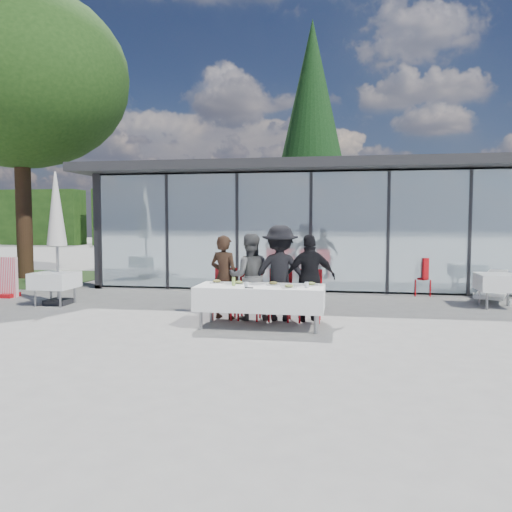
{
  "coord_description": "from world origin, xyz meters",
  "views": [
    {
      "loc": [
        1.8,
        -8.93,
        1.89
      ],
      "look_at": [
        0.07,
        1.2,
        1.17
      ],
      "focal_mm": 35.0,
      "sensor_mm": 36.0,
      "label": 1
    }
  ],
  "objects_px": {
    "dining_table": "(260,297)",
    "diner_chair_c": "(280,292)",
    "diner_b": "(250,277)",
    "diner_chair_b": "(250,291)",
    "juice_bottle": "(234,281)",
    "spare_table_left": "(55,281)",
    "conifer_tree": "(312,126)",
    "deciduous_tree": "(20,79)",
    "diner_a": "(224,277)",
    "plate_d": "(311,284)",
    "plate_b": "(239,283)",
    "diner_c": "(280,273)",
    "diner_chair_d": "(310,293)",
    "plate_c": "(273,284)",
    "spare_table_right": "(498,282)",
    "lounger": "(492,290)",
    "spare_chair_b": "(425,275)",
    "plate_a": "(217,282)",
    "folded_eyeglasses": "(249,288)",
    "market_umbrella": "(56,218)",
    "plate_extra": "(289,287)",
    "diner_chair_a": "(225,291)",
    "diner_d": "(310,278)"
  },
  "relations": [
    {
      "from": "diner_chair_b",
      "to": "deciduous_tree",
      "type": "xyz_separation_m",
      "value": [
        -8.58,
        5.5,
        5.94
      ]
    },
    {
      "from": "juice_bottle",
      "to": "diner_chair_b",
      "type": "bearing_deg",
      "value": 80.44
    },
    {
      "from": "plate_b",
      "to": "spare_table_right",
      "type": "height_order",
      "value": "plate_b"
    },
    {
      "from": "lounger",
      "to": "conifer_tree",
      "type": "bearing_deg",
      "value": 117.12
    },
    {
      "from": "diner_b",
      "to": "juice_bottle",
      "type": "height_order",
      "value": "diner_b"
    },
    {
      "from": "diner_b",
      "to": "plate_b",
      "type": "distance_m",
      "value": 0.61
    },
    {
      "from": "diner_b",
      "to": "juice_bottle",
      "type": "bearing_deg",
      "value": 67.42
    },
    {
      "from": "plate_c",
      "to": "spare_table_left",
      "type": "xyz_separation_m",
      "value": [
        -5.17,
        1.45,
        -0.22
      ]
    },
    {
      "from": "market_umbrella",
      "to": "plate_extra",
      "type": "bearing_deg",
      "value": -19.16
    },
    {
      "from": "diner_c",
      "to": "market_umbrella",
      "type": "relative_size",
      "value": 0.6
    },
    {
      "from": "diner_chair_b",
      "to": "plate_b",
      "type": "xyz_separation_m",
      "value": [
        -0.08,
        -0.66,
        0.24
      ]
    },
    {
      "from": "plate_b",
      "to": "deciduous_tree",
      "type": "xyz_separation_m",
      "value": [
        -8.49,
        6.16,
        5.71
      ]
    },
    {
      "from": "juice_bottle",
      "to": "spare_table_left",
      "type": "xyz_separation_m",
      "value": [
        -4.49,
        1.67,
        -0.27
      ]
    },
    {
      "from": "plate_b",
      "to": "deciduous_tree",
      "type": "distance_m",
      "value": 11.94
    },
    {
      "from": "diner_chair_b",
      "to": "conifer_tree",
      "type": "xyz_separation_m",
      "value": [
        0.42,
        12.5,
        5.45
      ]
    },
    {
      "from": "diner_c",
      "to": "deciduous_tree",
      "type": "bearing_deg",
      "value": -34.56
    },
    {
      "from": "deciduous_tree",
      "to": "spare_table_left",
      "type": "bearing_deg",
      "value": -49.85
    },
    {
      "from": "diner_a",
      "to": "conifer_tree",
      "type": "height_order",
      "value": "conifer_tree"
    },
    {
      "from": "spare_table_right",
      "to": "diner_chair_c",
      "type": "bearing_deg",
      "value": -154.86
    },
    {
      "from": "conifer_tree",
      "to": "dining_table",
      "type": "bearing_deg",
      "value": -90.43
    },
    {
      "from": "dining_table",
      "to": "juice_bottle",
      "type": "distance_m",
      "value": 0.56
    },
    {
      "from": "spare_table_right",
      "to": "diner_d",
      "type": "bearing_deg",
      "value": -151.15
    },
    {
      "from": "diner_chair_b",
      "to": "plate_d",
      "type": "distance_m",
      "value": 1.38
    },
    {
      "from": "diner_b",
      "to": "plate_a",
      "type": "distance_m",
      "value": 0.72
    },
    {
      "from": "juice_bottle",
      "to": "plate_a",
      "type": "bearing_deg",
      "value": 141.8
    },
    {
      "from": "dining_table",
      "to": "lounger",
      "type": "bearing_deg",
      "value": 37.61
    },
    {
      "from": "diner_chair_b",
      "to": "market_umbrella",
      "type": "bearing_deg",
      "value": 168.89
    },
    {
      "from": "diner_chair_b",
      "to": "plate_extra",
      "type": "height_order",
      "value": "diner_chair_b"
    },
    {
      "from": "plate_b",
      "to": "spare_table_right",
      "type": "bearing_deg",
      "value": 28.12
    },
    {
      "from": "diner_a",
      "to": "diner_chair_c",
      "type": "bearing_deg",
      "value": -159.68
    },
    {
      "from": "dining_table",
      "to": "diner_chair_c",
      "type": "height_order",
      "value": "diner_chair_c"
    },
    {
      "from": "spare_chair_b",
      "to": "lounger",
      "type": "height_order",
      "value": "spare_chair_b"
    },
    {
      "from": "diner_chair_c",
      "to": "conifer_tree",
      "type": "bearing_deg",
      "value": 90.76
    },
    {
      "from": "diner_c",
      "to": "juice_bottle",
      "type": "height_order",
      "value": "diner_c"
    },
    {
      "from": "plate_a",
      "to": "plate_c",
      "type": "bearing_deg",
      "value": -4.45
    },
    {
      "from": "diner_chair_d",
      "to": "plate_c",
      "type": "bearing_deg",
      "value": -135.16
    },
    {
      "from": "diner_chair_a",
      "to": "plate_d",
      "type": "xyz_separation_m",
      "value": [
        1.72,
        -0.61,
        0.24
      ]
    },
    {
      "from": "juice_bottle",
      "to": "folded_eyeglasses",
      "type": "xyz_separation_m",
      "value": [
        0.33,
        -0.28,
        -0.07
      ]
    },
    {
      "from": "market_umbrella",
      "to": "conifer_tree",
      "type": "height_order",
      "value": "conifer_tree"
    },
    {
      "from": "diner_a",
      "to": "diner_b",
      "type": "bearing_deg",
      "value": -162.54
    },
    {
      "from": "diner_b",
      "to": "diner_chair_b",
      "type": "xyz_separation_m",
      "value": [
        0.0,
        0.05,
        -0.29
      ]
    },
    {
      "from": "plate_c",
      "to": "spare_table_right",
      "type": "distance_m",
      "value": 5.36
    },
    {
      "from": "diner_c",
      "to": "diner_chair_c",
      "type": "relative_size",
      "value": 1.86
    },
    {
      "from": "diner_chair_d",
      "to": "spare_table_left",
      "type": "height_order",
      "value": "diner_chair_d"
    },
    {
      "from": "plate_extra",
      "to": "conifer_tree",
      "type": "distance_m",
      "value": 14.48
    },
    {
      "from": "dining_table",
      "to": "plate_c",
      "type": "bearing_deg",
      "value": 30.78
    },
    {
      "from": "plate_d",
      "to": "folded_eyeglasses",
      "type": "height_order",
      "value": "plate_d"
    },
    {
      "from": "dining_table",
      "to": "spare_table_right",
      "type": "relative_size",
      "value": 2.63
    },
    {
      "from": "conifer_tree",
      "to": "lounger",
      "type": "bearing_deg",
      "value": -62.88
    },
    {
      "from": "diner_chair_d",
      "to": "spare_table_right",
      "type": "relative_size",
      "value": 1.13
    }
  ]
}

